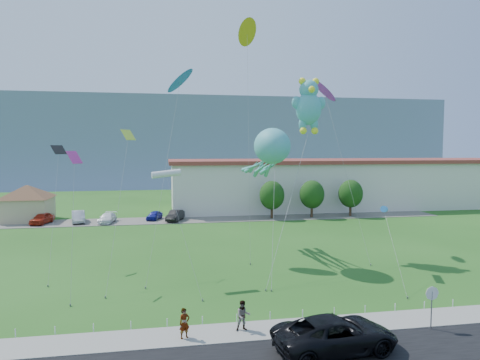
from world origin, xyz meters
name	(u,v)px	position (x,y,z in m)	size (l,w,h in m)	color
ground	(249,313)	(0.00, 0.00, 0.00)	(160.00, 160.00, 0.00)	#225116
sidewalk	(259,331)	(0.00, -2.75, 0.05)	(80.00, 2.50, 0.10)	gray
parking_strip	(202,219)	(0.00, 35.00, 0.03)	(70.00, 6.00, 0.06)	#59544C
hill_ridge	(180,141)	(0.00, 120.00, 12.50)	(160.00, 50.00, 25.00)	slate
pavilion	(27,199)	(-24.00, 38.00, 3.02)	(9.20, 9.20, 5.00)	tan
warehouse	(348,183)	(26.00, 44.00, 4.12)	(61.00, 15.00, 8.20)	beige
stop_sign	(432,297)	(9.50, -4.21, 1.87)	(0.80, 0.07, 2.50)	slate
rope_fence	(254,317)	(0.00, -1.30, 0.25)	(26.05, 0.05, 0.50)	white
tree_near	(272,195)	(10.00, 34.00, 3.39)	(3.60, 3.60, 5.47)	#3F2B19
tree_mid	(312,194)	(16.00, 34.00, 3.39)	(3.60, 3.60, 5.47)	#3F2B19
tree_far	(351,194)	(22.00, 34.00, 3.39)	(3.60, 3.60, 5.47)	#3F2B19
suv	(335,334)	(3.21, -5.77, 0.93)	(2.88, 6.26, 1.74)	black
pedestrian_left	(184,323)	(-4.10, -3.08, 0.90)	(0.59, 0.39, 1.61)	gray
pedestrian_right	(243,316)	(-0.87, -2.68, 0.94)	(0.81, 0.63, 1.67)	gray
parked_car_red	(42,218)	(-21.29, 34.91, 0.79)	(1.73, 4.30, 1.47)	#B32A16
parked_car_silver	(78,217)	(-16.76, 35.27, 0.83)	(1.64, 4.70, 1.55)	#B2B4BA
parked_car_white	(107,218)	(-12.85, 34.35, 0.69)	(1.76, 4.34, 1.26)	white
parked_car_blue	(154,215)	(-6.62, 35.79, 0.67)	(1.44, 3.57, 1.22)	navy
parked_car_black	(175,215)	(-3.74, 34.32, 0.78)	(1.53, 4.39, 1.45)	black
octopus_kite	(269,154)	(4.16, 12.12, 9.61)	(3.48, 14.29, 11.87)	#45A5AC
teddy_bear_kite	(309,104)	(8.40, 13.77, 14.23)	(8.18, 11.18, 16.72)	#45A5AC
small_kite_white	(166,175)	(-4.91, 7.66, 8.13)	(2.56, 6.42, 8.63)	silver
small_kite_pink	(74,171)	(-11.54, 7.44, 8.46)	(1.29, 5.67, 9.88)	#CF2E89
small_kite_blue	(179,85)	(-3.63, 15.44, 16.02)	(3.92, 10.74, 17.11)	blue
small_kite_cyan	(384,210)	(12.44, 6.58, 5.16)	(1.77, 7.25, 5.64)	#3793FB
small_kite_orange	(247,38)	(3.17, 17.34, 21.02)	(1.96, 7.63, 22.33)	gold
small_kite_black	(58,163)	(-14.06, 13.45, 8.87)	(1.29, 7.57, 10.43)	black
small_kite_purple	(326,94)	(11.16, 16.64, 15.61)	(2.22, 8.95, 16.67)	#B732C9
small_kite_yellow	(126,151)	(-8.17, 11.03, 9.89)	(1.76, 8.54, 11.68)	#C6E536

